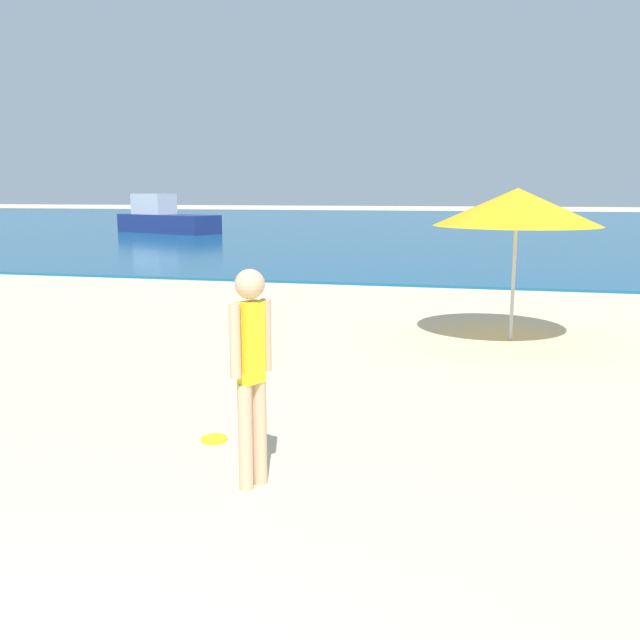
{
  "coord_description": "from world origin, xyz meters",
  "views": [
    {
      "loc": [
        1.72,
        -1.2,
        2.06
      ],
      "look_at": [
        0.06,
        5.86,
        0.7
      ],
      "focal_mm": 38.61,
      "sensor_mm": 36.0,
      "label": 1
    }
  ],
  "objects_px": {
    "person_standing": "(251,366)",
    "beach_umbrella": "(517,207)",
    "frisbee": "(214,439)",
    "boat_far": "(165,219)"
  },
  "relations": [
    {
      "from": "frisbee",
      "to": "person_standing",
      "type": "bearing_deg",
      "value": -52.08
    },
    {
      "from": "boat_far",
      "to": "beach_umbrella",
      "type": "xyz_separation_m",
      "value": [
        15.78,
        -21.86,
        1.14
      ]
    },
    {
      "from": "boat_far",
      "to": "beach_umbrella",
      "type": "height_order",
      "value": "beach_umbrella"
    },
    {
      "from": "beach_umbrella",
      "to": "boat_far",
      "type": "bearing_deg",
      "value": 125.83
    },
    {
      "from": "person_standing",
      "to": "boat_far",
      "type": "height_order",
      "value": "boat_far"
    },
    {
      "from": "boat_far",
      "to": "beach_umbrella",
      "type": "relative_size",
      "value": 2.58
    },
    {
      "from": "frisbee",
      "to": "beach_umbrella",
      "type": "height_order",
      "value": "beach_umbrella"
    },
    {
      "from": "beach_umbrella",
      "to": "frisbee",
      "type": "bearing_deg",
      "value": -118.77
    },
    {
      "from": "person_standing",
      "to": "beach_umbrella",
      "type": "distance_m",
      "value": 5.89
    },
    {
      "from": "person_standing",
      "to": "beach_umbrella",
      "type": "xyz_separation_m",
      "value": [
        1.96,
        5.47,
        0.97
      ]
    }
  ]
}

